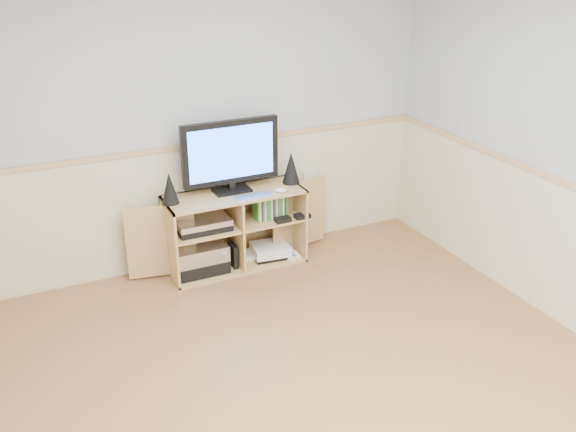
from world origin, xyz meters
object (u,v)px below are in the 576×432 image
at_px(media_cabinet, 233,227).
at_px(keyboard, 253,196).
at_px(monitor, 231,154).
at_px(game_consoles, 269,251).

bearing_deg(media_cabinet, keyboard, -59.94).
distance_m(media_cabinet, keyboard, 0.39).
bearing_deg(monitor, media_cabinet, 90.00).
height_order(monitor, keyboard, monitor).
relative_size(media_cabinet, monitor, 2.21).
distance_m(monitor, game_consoles, 0.95).
xyz_separation_m(keyboard, game_consoles, (0.18, 0.13, -0.59)).
height_order(monitor, game_consoles, monitor).
bearing_deg(keyboard, media_cabinet, 119.59).
bearing_deg(media_cabinet, monitor, -90.00).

